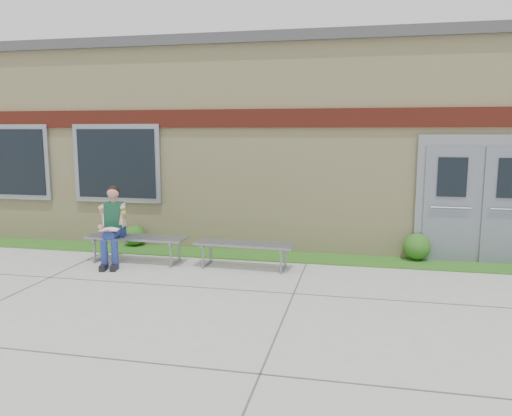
# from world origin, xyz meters

# --- Properties ---
(ground) EXTENTS (80.00, 80.00, 0.00)m
(ground) POSITION_xyz_m (0.00, 0.00, 0.00)
(ground) COLOR #9E9E99
(ground) RESTS_ON ground
(grass_strip) EXTENTS (16.00, 0.80, 0.02)m
(grass_strip) POSITION_xyz_m (0.00, 2.60, 0.01)
(grass_strip) COLOR #255516
(grass_strip) RESTS_ON ground
(school_building) EXTENTS (16.20, 6.22, 4.20)m
(school_building) POSITION_xyz_m (-0.00, 5.99, 2.10)
(school_building) COLOR beige
(school_building) RESTS_ON ground
(bench_left) EXTENTS (1.83, 0.52, 0.47)m
(bench_left) POSITION_xyz_m (-2.03, 1.71, 0.37)
(bench_left) COLOR gray
(bench_left) RESTS_ON ground
(bench_right) EXTENTS (1.74, 0.56, 0.45)m
(bench_right) POSITION_xyz_m (-0.03, 1.71, 0.35)
(bench_right) COLOR gray
(bench_right) RESTS_ON ground
(girl) EXTENTS (0.55, 0.87, 1.40)m
(girl) POSITION_xyz_m (-2.37, 1.50, 0.73)
(girl) COLOR navy
(girl) RESTS_ON ground
(shrub_mid) EXTENTS (0.43, 0.43, 0.43)m
(shrub_mid) POSITION_xyz_m (-2.62, 2.85, 0.23)
(shrub_mid) COLOR #255516
(shrub_mid) RESTS_ON grass_strip
(shrub_east) EXTENTS (0.49, 0.49, 0.49)m
(shrub_east) POSITION_xyz_m (2.95, 2.85, 0.26)
(shrub_east) COLOR #255516
(shrub_east) RESTS_ON grass_strip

